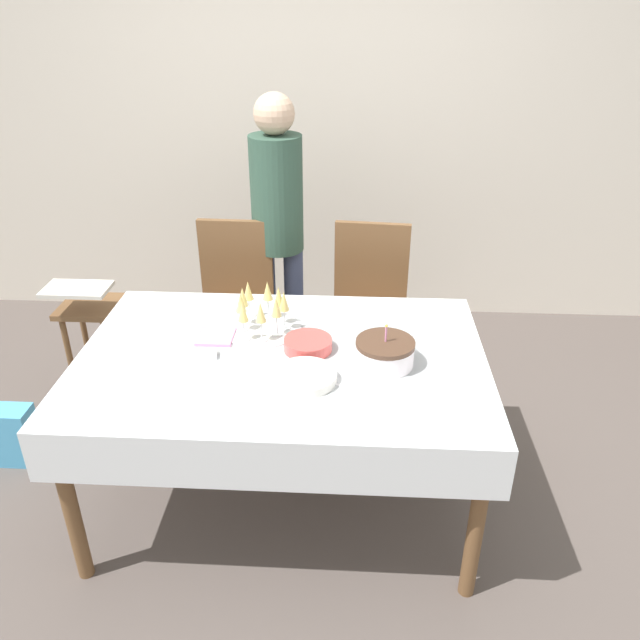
{
  "coord_description": "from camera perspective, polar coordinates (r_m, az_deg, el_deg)",
  "views": [
    {
      "loc": [
        0.28,
        -2.14,
        2.05
      ],
      "look_at": [
        0.15,
        0.08,
        0.87
      ],
      "focal_mm": 35.0,
      "sensor_mm": 36.0,
      "label": 1
    }
  ],
  "objects": [
    {
      "name": "cake_knife",
      "position": [
        2.31,
        4.87,
        -6.28
      ],
      "size": [
        0.3,
        0.06,
        0.0
      ],
      "color": "silver",
      "rests_on": "dining_table"
    },
    {
      "name": "birthday_cake",
      "position": [
        2.44,
        5.96,
        -2.99
      ],
      "size": [
        0.23,
        0.23,
        0.18
      ],
      "color": "white",
      "rests_on": "dining_table"
    },
    {
      "name": "person_standing",
      "position": [
        3.43,
        -3.91,
        9.46
      ],
      "size": [
        0.28,
        0.28,
        1.61
      ],
      "color": "#3F4C72",
      "rests_on": "ground_plane"
    },
    {
      "name": "champagne_tray",
      "position": [
        2.66,
        -5.44,
        0.88
      ],
      "size": [
        0.34,
        0.34,
        0.18
      ],
      "color": "silver",
      "rests_on": "dining_table"
    },
    {
      "name": "plate_stack_main",
      "position": [
        2.34,
        -1.4,
        -5.21
      ],
      "size": [
        0.24,
        0.24,
        0.03
      ],
      "color": "silver",
      "rests_on": "dining_table"
    },
    {
      "name": "gift_bag",
      "position": [
        3.4,
        -26.37,
        -9.41
      ],
      "size": [
        0.22,
        0.13,
        0.3
      ],
      "color": "#4CA5D8",
      "rests_on": "ground_plane"
    },
    {
      "name": "wall_back",
      "position": [
        4.14,
        -0.69,
        18.23
      ],
      "size": [
        8.0,
        0.05,
        2.7
      ],
      "color": "silver",
      "rests_on": "ground_plane"
    },
    {
      "name": "ground_plane",
      "position": [
        2.97,
        -3.11,
        -15.64
      ],
      "size": [
        12.0,
        12.0,
        0.0
      ],
      "primitive_type": "plane",
      "color": "#564C47"
    },
    {
      "name": "fork_pile",
      "position": [
        2.54,
        -11.31,
        -3.15
      ],
      "size": [
        0.18,
        0.08,
        0.02
      ],
      "color": "silver",
      "rests_on": "dining_table"
    },
    {
      "name": "dining_table",
      "position": [
        2.57,
        -3.48,
        -5.1
      ],
      "size": [
        1.64,
        1.11,
        0.75
      ],
      "color": "white",
      "rests_on": "ground_plane"
    },
    {
      "name": "high_chair",
      "position": [
        3.57,
        -20.29,
        0.04
      ],
      "size": [
        0.33,
        0.35,
        0.71
      ],
      "color": "brown",
      "rests_on": "ground_plane"
    },
    {
      "name": "dining_chair_far_right",
      "position": [
        3.37,
        4.47,
        1.24
      ],
      "size": [
        0.46,
        0.46,
        0.97
      ],
      "color": "brown",
      "rests_on": "ground_plane"
    },
    {
      "name": "plate_stack_dessert",
      "position": [
        2.53,
        -1.11,
        -2.25
      ],
      "size": [
        0.2,
        0.2,
        0.05
      ],
      "color": "#CC4C47",
      "rests_on": "dining_table"
    },
    {
      "name": "napkin_pile",
      "position": [
        2.66,
        -9.51,
        -1.52
      ],
      "size": [
        0.15,
        0.15,
        0.01
      ],
      "color": "pink",
      "rests_on": "dining_table"
    },
    {
      "name": "dining_chair_far_left",
      "position": [
        3.43,
        -7.82,
        1.54
      ],
      "size": [
        0.43,
        0.43,
        0.97
      ],
      "color": "brown",
      "rests_on": "ground_plane"
    }
  ]
}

